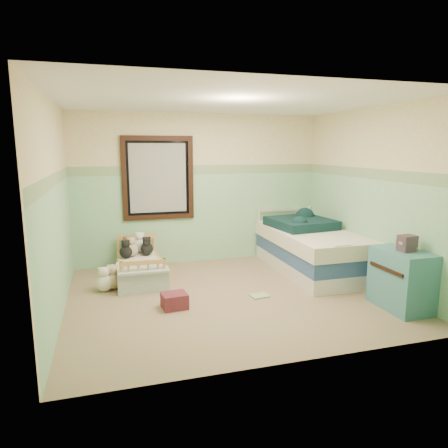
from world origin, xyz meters
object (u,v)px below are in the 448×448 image
object	(u,v)px
toddler_bed_frame	(140,274)
floor_book	(260,296)
plush_floor_tan	(113,281)
twin_bed_frame	(311,264)
red_pillow	(175,301)
plush_floor_cream	(104,283)
dresser	(402,279)

from	to	relation	value
toddler_bed_frame	floor_book	size ratio (longest dim) A/B	5.48
toddler_bed_frame	floor_book	xyz separation A→B (m)	(1.45, -1.20, -0.07)
plush_floor_tan	floor_book	distance (m)	2.04
toddler_bed_frame	twin_bed_frame	distance (m)	2.67
twin_bed_frame	floor_book	world-z (taller)	twin_bed_frame
plush_floor_tan	red_pillow	world-z (taller)	plush_floor_tan
plush_floor_cream	plush_floor_tan	world-z (taller)	plush_floor_tan
red_pillow	floor_book	distance (m)	1.15
twin_bed_frame	dresser	size ratio (longest dim) A/B	2.90
plush_floor_tan	floor_book	world-z (taller)	plush_floor_tan
toddler_bed_frame	twin_bed_frame	xyz separation A→B (m)	(2.65, -0.36, 0.03)
dresser	floor_book	bearing A→B (deg)	150.91
plush_floor_tan	twin_bed_frame	world-z (taller)	plush_floor_tan
toddler_bed_frame	plush_floor_tan	xyz separation A→B (m)	(-0.40, -0.36, 0.04)
twin_bed_frame	plush_floor_tan	bearing A→B (deg)	179.92
plush_floor_cream	red_pillow	bearing A→B (deg)	-46.23
plush_floor_tan	dresser	distance (m)	3.77
toddler_bed_frame	twin_bed_frame	size ratio (longest dim) A/B	0.60
toddler_bed_frame	floor_book	bearing A→B (deg)	-39.63
toddler_bed_frame	plush_floor_cream	size ratio (longest dim) A/B	5.41
twin_bed_frame	floor_book	size ratio (longest dim) A/B	9.16
red_pillow	plush_floor_cream	bearing A→B (deg)	133.77
dresser	twin_bed_frame	bearing A→B (deg)	100.55
plush_floor_cream	floor_book	bearing A→B (deg)	-21.92
twin_bed_frame	floor_book	distance (m)	1.46
twin_bed_frame	red_pillow	size ratio (longest dim) A/B	7.09
toddler_bed_frame	dresser	world-z (taller)	dresser
plush_floor_tan	twin_bed_frame	distance (m)	3.05
red_pillow	floor_book	xyz separation A→B (m)	(1.14, 0.07, -0.08)
toddler_bed_frame	plush_floor_tan	size ratio (longest dim) A/B	5.21
plush_floor_tan	plush_floor_cream	bearing A→B (deg)	-156.11
plush_floor_tan	floor_book	size ratio (longest dim) A/B	1.05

